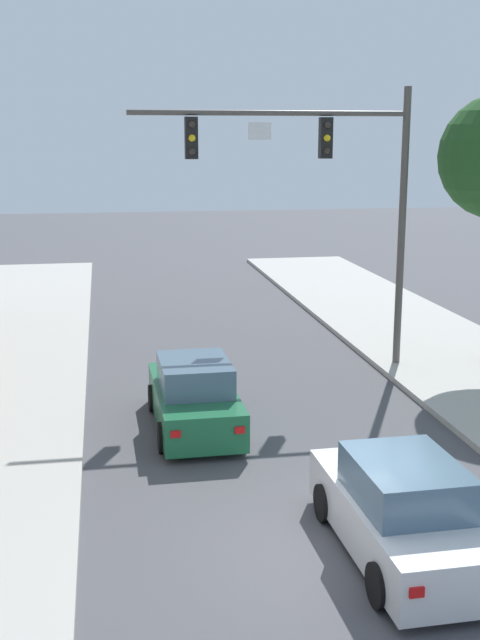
% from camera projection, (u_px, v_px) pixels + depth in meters
% --- Properties ---
extents(ground_plane, '(120.00, 120.00, 0.00)m').
position_uv_depth(ground_plane, '(337.00, 551.00, 12.58)').
color(ground_plane, '#4C4C51').
extents(traffic_signal_mast, '(7.44, 0.38, 7.50)m').
position_uv_depth(traffic_signal_mast, '(327.00, 175.00, 21.13)').
color(traffic_signal_mast, '#514C47').
rests_on(traffic_signal_mast, sidewalk_right).
extents(car_lead_green, '(1.88, 4.26, 1.60)m').
position_uv_depth(car_lead_green, '(194.00, 397.00, 17.75)').
color(car_lead_green, '#1E663D').
rests_on(car_lead_green, ground).
extents(car_following_white, '(1.91, 4.27, 1.60)m').
position_uv_depth(car_following_white, '(401.00, 512.00, 12.30)').
color(car_following_white, silver).
rests_on(car_following_white, ground).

